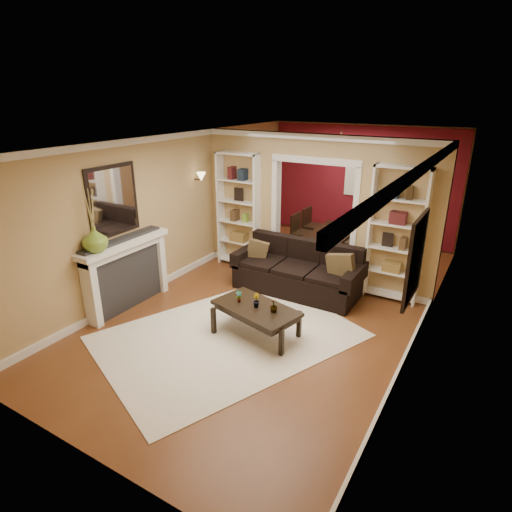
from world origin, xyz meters
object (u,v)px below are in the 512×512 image
Objects in this scene: sofa at (297,269)px; bookshelf_right at (396,236)px; dining_table at (334,243)px; coffee_table at (256,321)px; bookshelf_left at (239,211)px; fireplace at (128,275)px.

sofa is 1.76m from bookshelf_right.
bookshelf_right is at bearing -133.70° from dining_table.
coffee_table is 0.54× the size of bookshelf_left.
dining_table is at bearing 93.46° from sofa.
fireplace reaches higher than dining_table.
bookshelf_left is at bearing 77.95° from fireplace.
fireplace is at bearing -158.88° from coffee_table.
bookshelf_right is (1.37, 2.25, 0.91)m from coffee_table.
sofa is 1.82× the size of coffee_table.
bookshelf_left is at bearing 141.58° from coffee_table.
dining_table is at bearing 136.30° from bookshelf_right.
sofa is 2.89m from fireplace.
bookshelf_right reaches higher than coffee_table.
sofa reaches higher than coffee_table.
bookshelf_right is 2.43m from dining_table.
sofa reaches higher than dining_table.
bookshelf_right reaches higher than dining_table.
coffee_table is 0.83× the size of dining_table.
sofa is at bearing -19.98° from bookshelf_left.
dining_table is (1.47, 1.56, -0.88)m from bookshelf_left.
bookshelf_left reaches higher than sofa.
bookshelf_left is (-1.59, 0.58, 0.71)m from sofa.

